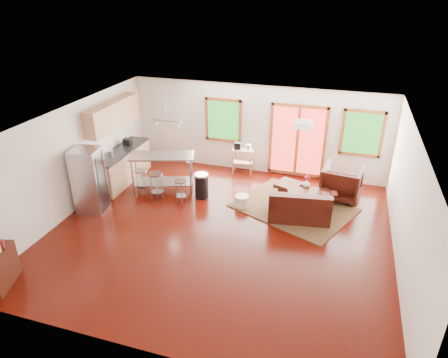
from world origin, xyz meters
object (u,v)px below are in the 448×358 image
(coffee_table, at_px, (310,195))
(rug, at_px, (293,208))
(loveseat, at_px, (299,208))
(island, at_px, (162,166))
(armchair, at_px, (342,181))
(ottoman, at_px, (288,190))
(refrigerator, at_px, (90,180))
(kitchen_cart, at_px, (242,152))

(coffee_table, bearing_deg, rug, -159.38)
(loveseat, xyz_separation_m, island, (-3.71, 0.37, 0.43))
(loveseat, relative_size, coffee_table, 1.28)
(armchair, xyz_separation_m, island, (-4.62, -1.03, 0.24))
(coffee_table, bearing_deg, armchair, 47.43)
(ottoman, bearing_deg, refrigerator, -155.17)
(island, bearing_deg, loveseat, -5.75)
(coffee_table, height_order, armchair, armchair)
(coffee_table, xyz_separation_m, ottoman, (-0.60, 0.44, -0.17))
(refrigerator, distance_m, kitchen_cart, 4.39)
(kitchen_cart, bearing_deg, rug, -42.91)
(armchair, bearing_deg, rug, 48.66)
(rug, height_order, island, island)
(ottoman, bearing_deg, kitchen_cart, 144.89)
(refrigerator, bearing_deg, loveseat, 2.14)
(refrigerator, bearing_deg, armchair, 12.87)
(coffee_table, xyz_separation_m, armchair, (0.73, 0.79, 0.13))
(rug, relative_size, coffee_table, 2.24)
(ottoman, bearing_deg, coffee_table, -36.32)
(refrigerator, relative_size, island, 0.90)
(loveseat, relative_size, island, 0.86)
(loveseat, bearing_deg, kitchen_cart, 123.37)
(loveseat, bearing_deg, rug, 101.18)
(armchair, relative_size, ottoman, 1.66)
(ottoman, bearing_deg, island, -168.36)
(ottoman, distance_m, refrigerator, 5.06)
(rug, xyz_separation_m, ottoman, (-0.24, 0.57, 0.18))
(coffee_table, distance_m, ottoman, 0.76)
(refrigerator, relative_size, kitchen_cart, 1.71)
(rug, xyz_separation_m, loveseat, (0.18, -0.48, 0.29))
(kitchen_cart, bearing_deg, island, -134.29)
(rug, height_order, loveseat, loveseat)
(rug, xyz_separation_m, coffee_table, (0.36, 0.14, 0.35))
(loveseat, bearing_deg, refrigerator, -177.22)
(coffee_table, distance_m, island, 3.91)
(rug, distance_m, refrigerator, 5.10)
(kitchen_cart, bearing_deg, loveseat, -47.41)
(rug, relative_size, kitchen_cart, 2.86)
(island, distance_m, kitchen_cart, 2.48)
(refrigerator, xyz_separation_m, island, (1.26, 1.43, -0.08))
(coffee_table, xyz_separation_m, island, (-3.89, -0.24, 0.36))
(armchair, bearing_deg, refrigerator, 30.91)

